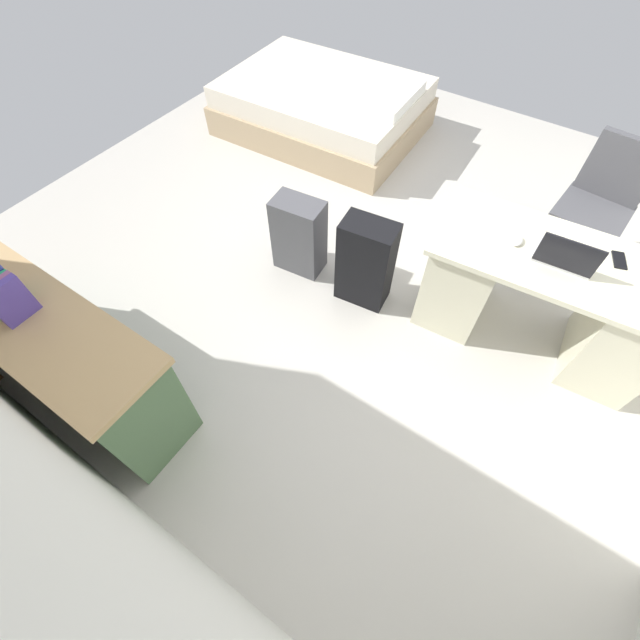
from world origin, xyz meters
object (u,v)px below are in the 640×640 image
(cell_phone_near_laptop, at_px, (619,260))
(bed, at_px, (324,107))
(laptop, at_px, (565,256))
(office_chair, at_px, (591,214))
(computer_mouse, at_px, (517,240))
(desk, at_px, (540,297))
(suitcase_spare_grey, at_px, (299,236))
(credenza, at_px, (50,346))
(suitcase_black, at_px, (366,263))

(cell_phone_near_laptop, bearing_deg, bed, -42.53)
(laptop, bearing_deg, office_chair, -94.35)
(office_chair, relative_size, computer_mouse, 9.40)
(bed, bearing_deg, desk, 151.66)
(suitcase_spare_grey, distance_m, computer_mouse, 1.46)
(desk, distance_m, cell_phone_near_laptop, 0.46)
(office_chair, distance_m, credenza, 3.69)
(bed, xyz_separation_m, suitcase_spare_grey, (-0.91, 1.70, 0.06))
(desk, relative_size, cell_phone_near_laptop, 10.94)
(desk, distance_m, credenza, 2.97)
(suitcase_spare_grey, bearing_deg, bed, -68.37)
(computer_mouse, bearing_deg, laptop, 170.98)
(credenza, bearing_deg, desk, -138.98)
(office_chair, distance_m, cell_phone_near_laptop, 0.87)
(office_chair, bearing_deg, suitcase_black, 47.80)
(desk, bearing_deg, office_chair, -93.74)
(office_chair, distance_m, suitcase_spare_grey, 2.12)
(office_chair, height_order, computer_mouse, office_chair)
(suitcase_spare_grey, height_order, computer_mouse, computer_mouse)
(office_chair, bearing_deg, computer_mouse, 70.61)
(bed, relative_size, suitcase_black, 2.90)
(bed, xyz_separation_m, suitcase_black, (-1.47, 1.70, 0.09))
(office_chair, relative_size, bed, 0.48)
(credenza, distance_m, laptop, 2.96)
(desk, bearing_deg, computer_mouse, 5.26)
(computer_mouse, bearing_deg, office_chair, -113.97)
(credenza, distance_m, cell_phone_near_laptop, 3.28)
(credenza, height_order, suitcase_spare_grey, credenza)
(desk, xyz_separation_m, computer_mouse, (0.28, 0.03, 0.36))
(laptop, bearing_deg, cell_phone_near_laptop, -143.70)
(suitcase_spare_grey, distance_m, laptop, 1.71)
(office_chair, xyz_separation_m, computer_mouse, (0.34, 0.96, 0.33))
(desk, distance_m, computer_mouse, 0.46)
(suitcase_black, distance_m, computer_mouse, 0.95)
(suitcase_black, relative_size, cell_phone_near_laptop, 4.97)
(desk, bearing_deg, suitcase_spare_grey, 11.37)
(credenza, height_order, laptop, laptop)
(suitcase_black, bearing_deg, bed, -56.24)
(suitcase_black, relative_size, suitcase_spare_grey, 1.13)
(laptop, height_order, cell_phone_near_laptop, laptop)
(desk, height_order, credenza, credenza)
(desk, height_order, laptop, laptop)
(suitcase_black, distance_m, cell_phone_near_laptop, 1.46)
(cell_phone_near_laptop, bearing_deg, suitcase_spare_grey, -4.68)
(computer_mouse, height_order, cell_phone_near_laptop, computer_mouse)
(laptop, relative_size, computer_mouse, 3.27)
(office_chair, xyz_separation_m, credenza, (2.30, 2.88, -0.04))
(credenza, relative_size, computer_mouse, 18.00)
(suitcase_black, bearing_deg, suitcase_spare_grey, -6.64)
(office_chair, height_order, bed, office_chair)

